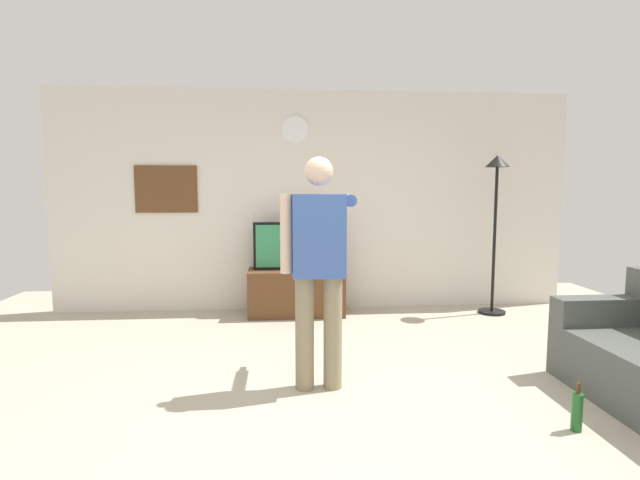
% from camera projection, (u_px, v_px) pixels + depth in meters
% --- Properties ---
extents(ground_plane, '(8.40, 8.40, 0.00)m').
position_uv_depth(ground_plane, '(345.00, 414.00, 3.22)').
color(ground_plane, '#B2A893').
extents(back_wall, '(6.40, 0.10, 2.70)m').
position_uv_depth(back_wall, '(315.00, 201.00, 6.00)').
color(back_wall, silver).
rests_on(back_wall, ground_plane).
extents(tv_stand, '(1.14, 0.51, 0.55)m').
position_uv_depth(tv_stand, '(296.00, 292.00, 5.75)').
color(tv_stand, brown).
rests_on(tv_stand, ground_plane).
extents(television, '(1.01, 0.07, 0.57)m').
position_uv_depth(television, '(296.00, 246.00, 5.74)').
color(television, black).
rests_on(television, tv_stand).
extents(wall_clock, '(0.33, 0.03, 0.33)m').
position_uv_depth(wall_clock, '(295.00, 130.00, 5.83)').
color(wall_clock, white).
extents(framed_picture, '(0.74, 0.04, 0.57)m').
position_uv_depth(framed_picture, '(166.00, 189.00, 5.79)').
color(framed_picture, brown).
extents(floor_lamp, '(0.32, 0.32, 1.90)m').
position_uv_depth(floor_lamp, '(496.00, 201.00, 5.70)').
color(floor_lamp, black).
rests_on(floor_lamp, ground_plane).
extents(person_standing_nearer_lamp, '(0.57, 0.78, 1.74)m').
position_uv_depth(person_standing_nearer_lamp, '(319.00, 260.00, 3.56)').
color(person_standing_nearer_lamp, gray).
rests_on(person_standing_nearer_lamp, ground_plane).
extents(beverage_bottle, '(0.07, 0.07, 0.31)m').
position_uv_depth(beverage_bottle, '(577.00, 411.00, 2.99)').
color(beverage_bottle, '#1E5923').
rests_on(beverage_bottle, ground_plane).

